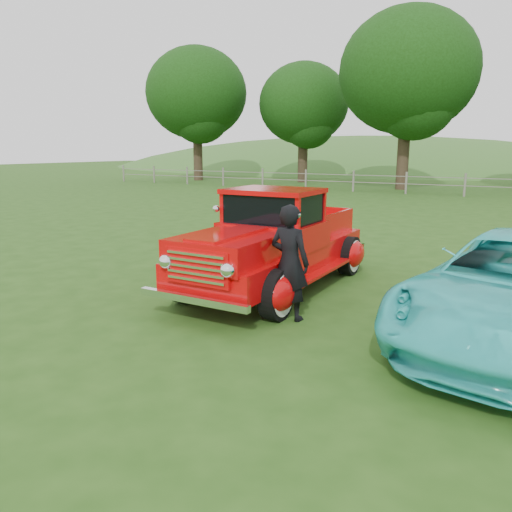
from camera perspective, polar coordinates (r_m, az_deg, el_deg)
The scene contains 8 objects.
ground at distance 7.33m, azimuth -1.55°, elevation -7.38°, with size 140.00×140.00×0.00m, color #234813.
distant_hills at distance 66.17m, azimuth 23.25°, elevation 5.16°, with size 116.00×60.00×18.00m.
fence_line at distance 28.17m, azimuth 22.77°, elevation 7.51°, with size 48.00×0.12×1.20m.
tree_far_west at distance 39.88m, azimuth -6.82°, elevation 17.94°, with size 7.60×7.60×9.93m.
tree_mid_west at distance 37.44m, azimuth 5.48°, elevation 16.91°, with size 6.40×6.40×8.46m.
tree_near_west at distance 32.10m, azimuth 17.00°, elevation 19.49°, with size 8.00×8.00×10.42m.
red_pickup at distance 8.84m, azimuth 2.18°, elevation 1.37°, with size 2.22×4.98×1.78m.
man at distance 7.20m, azimuth 3.86°, elevation -0.75°, with size 0.62×0.40×1.69m, color black.
Camera 1 is at (3.62, -5.88, 2.46)m, focal length 35.00 mm.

